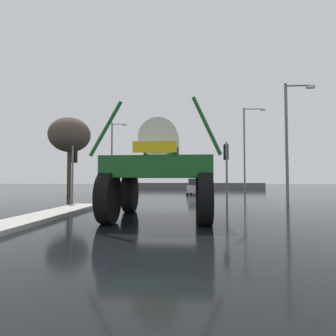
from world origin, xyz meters
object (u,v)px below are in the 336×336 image
object	(u,v)px
oversize_sprayer	(161,170)
streetlight_far_left	(113,153)
streetlight_far_right	(246,145)
bare_tree_left	(70,135)
traffic_signal_far_left	(211,170)
sedan_ahead	(198,187)
traffic_signal_near_right	(226,160)
streetlight_near_right	(289,136)
traffic_signal_near_left	(74,162)

from	to	relation	value
oversize_sprayer	streetlight_far_left	world-z (taller)	streetlight_far_left
oversize_sprayer	streetlight_far_right	size ratio (longest dim) A/B	0.54
bare_tree_left	streetlight_far_right	bearing A→B (deg)	9.51
oversize_sprayer	traffic_signal_far_left	world-z (taller)	oversize_sprayer
sedan_ahead	traffic_signal_far_left	distance (m)	5.46
traffic_signal_near_right	sedan_ahead	bearing A→B (deg)	94.89
traffic_signal_far_left	streetlight_near_right	distance (m)	15.30
traffic_signal_near_right	streetlight_far_right	bearing A→B (deg)	73.40
sedan_ahead	streetlight_far_left	size ratio (longest dim) A/B	0.54
streetlight_far_left	streetlight_far_right	distance (m)	14.88
traffic_signal_near_right	bare_tree_left	bearing A→B (deg)	141.68
traffic_signal_near_left	streetlight_far_right	xyz separation A→B (m)	(12.65, 13.86, 2.61)
traffic_signal_near_right	streetlight_near_right	world-z (taller)	streetlight_near_right
traffic_signal_near_left	oversize_sprayer	bearing A→B (deg)	-39.40
traffic_signal_near_left	traffic_signal_far_left	bearing A→B (deg)	61.46
streetlight_far_left	oversize_sprayer	bearing A→B (deg)	-69.25
oversize_sprayer	traffic_signal_near_left	world-z (taller)	oversize_sprayer
oversize_sprayer	sedan_ahead	world-z (taller)	oversize_sprayer
traffic_signal_near_right	streetlight_near_right	xyz separation A→B (m)	(4.18, 2.21, 1.63)
sedan_ahead	streetlight_far_left	xyz separation A→B (m)	(-9.60, 3.21, 3.73)
traffic_signal_near_right	streetlight_far_left	xyz separation A→B (m)	(-10.65, 15.44, 1.92)
oversize_sprayer	traffic_signal_far_left	bearing A→B (deg)	-9.37
streetlight_near_right	streetlight_far_right	bearing A→B (deg)	90.21
sedan_ahead	streetlight_far_right	world-z (taller)	streetlight_far_right
oversize_sprayer	streetlight_far_left	size ratio (longest dim) A/B	0.61
streetlight_far_right	traffic_signal_near_right	bearing A→B (deg)	-106.60
streetlight_far_left	streetlight_far_right	size ratio (longest dim) A/B	0.88
traffic_signal_far_left	bare_tree_left	bearing A→B (deg)	-156.95
sedan_ahead	bare_tree_left	world-z (taller)	bare_tree_left
bare_tree_left	traffic_signal_near_right	bearing A→B (deg)	-38.32
traffic_signal_far_left	bare_tree_left	distance (m)	16.09
traffic_signal_far_left	bare_tree_left	xyz separation A→B (m)	(-14.50, -6.17, 3.25)
traffic_signal_near_left	traffic_signal_near_right	xyz separation A→B (m)	(8.52, -0.00, 0.09)
traffic_signal_near_left	streetlight_far_left	bearing A→B (deg)	97.87
streetlight_near_right	bare_tree_left	world-z (taller)	bare_tree_left
traffic_signal_near_right	streetlight_near_right	distance (m)	5.00
streetlight_far_left	traffic_signal_far_left	bearing A→B (deg)	7.98
traffic_signal_near_left	streetlight_far_left	world-z (taller)	streetlight_far_left
oversize_sprayer	traffic_signal_far_left	size ratio (longest dim) A/B	1.39
oversize_sprayer	traffic_signal_near_right	bearing A→B (deg)	-34.34
bare_tree_left	sedan_ahead	bearing A→B (deg)	6.12
traffic_signal_near_right	traffic_signal_far_left	world-z (taller)	traffic_signal_far_left
oversize_sprayer	traffic_signal_near_left	xyz separation A→B (m)	(-5.39, 4.43, 0.62)
traffic_signal_near_right	streetlight_near_right	size ratio (longest dim) A/B	0.47
traffic_signal_near_left	streetlight_far_left	size ratio (longest dim) A/B	0.42
sedan_ahead	traffic_signal_far_left	world-z (taller)	traffic_signal_far_left
traffic_signal_far_left	streetlight_far_left	xyz separation A→B (m)	(-11.40, -1.60, 1.86)
oversize_sprayer	traffic_signal_near_left	bearing A→B (deg)	51.45
streetlight_near_right	bare_tree_left	distance (m)	19.98
traffic_signal_far_left	streetlight_far_left	bearing A→B (deg)	-172.02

